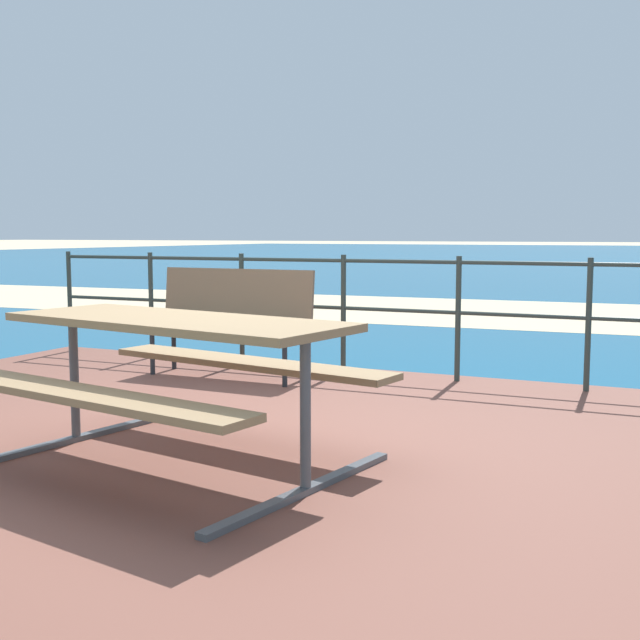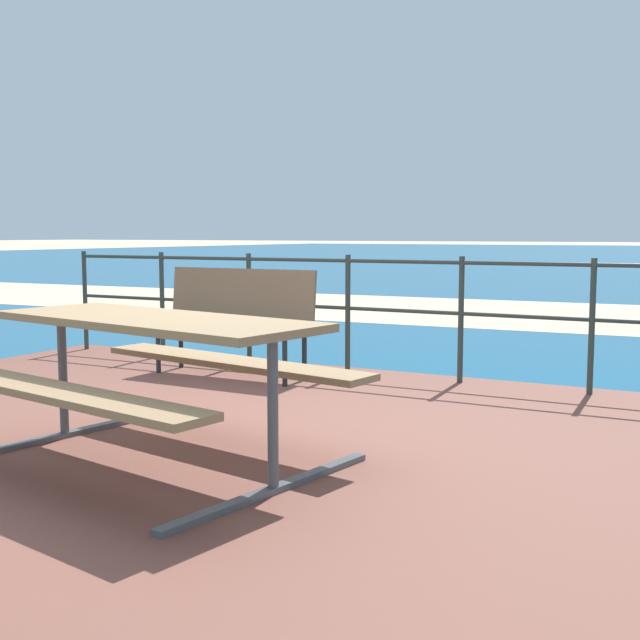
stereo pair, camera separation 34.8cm
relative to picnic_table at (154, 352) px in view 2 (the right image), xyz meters
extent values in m
plane|color=beige|center=(-0.28, 0.49, -0.63)|extent=(240.00, 240.00, 0.00)
cube|color=brown|center=(-0.28, 0.49, -0.60)|extent=(6.40, 5.20, 0.06)
cube|color=beige|center=(-0.28, 9.08, -0.63)|extent=(54.14, 6.70, 0.01)
cube|color=#8C704C|center=(0.00, 0.00, 0.16)|extent=(1.93, 0.99, 0.04)
cube|color=#8C704C|center=(-0.10, -0.55, -0.13)|extent=(1.86, 0.59, 0.04)
cube|color=#8C704C|center=(0.10, 0.55, -0.13)|extent=(1.86, 0.59, 0.04)
cylinder|color=#4C5156|center=(-0.79, 0.14, -0.21)|extent=(0.06, 0.06, 0.73)
cube|color=#4C5156|center=(-0.79, 0.14, -0.56)|extent=(0.31, 1.36, 0.03)
cylinder|color=#4C5156|center=(0.79, -0.14, -0.21)|extent=(0.06, 0.06, 0.73)
cube|color=#4C5156|center=(0.79, -0.14, -0.56)|extent=(0.31, 1.36, 0.03)
cube|color=#7A6047|center=(-1.06, 2.23, -0.14)|extent=(1.42, 0.43, 0.04)
cube|color=#7A6047|center=(-1.06, 2.41, 0.09)|extent=(1.41, 0.10, 0.43)
cylinder|color=#1E2328|center=(-1.69, 2.09, -0.36)|extent=(0.04, 0.04, 0.43)
cylinder|color=#1E2328|center=(-1.68, 2.39, -0.36)|extent=(0.04, 0.04, 0.43)
cylinder|color=#1E2328|center=(-0.44, 2.06, -0.36)|extent=(0.04, 0.04, 0.43)
cylinder|color=#1E2328|center=(-0.43, 2.36, -0.36)|extent=(0.04, 0.04, 0.43)
cylinder|color=#2D3833|center=(-3.23, 2.85, -0.08)|extent=(0.04, 0.04, 0.99)
cylinder|color=#2D3833|center=(-2.25, 2.85, -0.08)|extent=(0.04, 0.04, 0.99)
cylinder|color=#2D3833|center=(-1.27, 2.85, -0.08)|extent=(0.04, 0.04, 0.99)
cylinder|color=#2D3833|center=(-0.28, 2.85, -0.08)|extent=(0.04, 0.04, 0.99)
cylinder|color=#2D3833|center=(0.70, 2.85, -0.08)|extent=(0.04, 0.04, 0.99)
cylinder|color=#2D3833|center=(1.68, 2.85, -0.08)|extent=(0.04, 0.04, 0.99)
cylinder|color=#2D3833|center=(-0.28, 2.85, 0.37)|extent=(5.90, 0.03, 0.03)
cylinder|color=#2D3833|center=(-0.28, 2.85, -0.03)|extent=(5.90, 0.03, 0.03)
camera|label=1|loc=(2.29, -3.29, 0.60)|focal=44.65mm
camera|label=2|loc=(2.60, -3.14, 0.60)|focal=44.65mm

